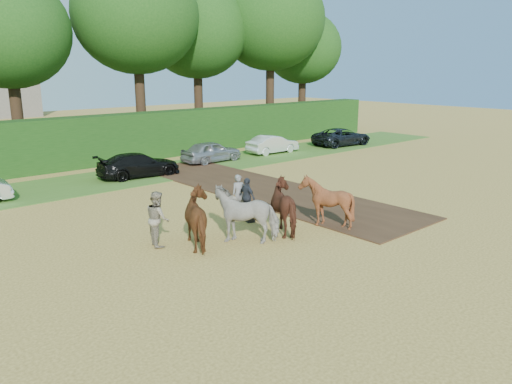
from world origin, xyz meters
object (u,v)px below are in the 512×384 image
Objects in this scene: spectator_far at (247,197)px; parked_cars at (168,159)px; plough_team at (267,209)px; spectator_near at (158,218)px.

parked_cars is (2.36, 9.85, -0.10)m from spectator_far.
spectator_far is 2.49m from plough_team.
spectator_near reaches higher than parked_cars.
spectator_near is 3.83m from plough_team.
spectator_near is 12.51m from parked_cars.
spectator_far is 10.13m from parked_cars.
plough_team is at bearing -105.48° from parked_cars.
spectator_near is at bearing 99.44° from spectator_far.
plough_team is at bearing -99.40° from spectator_near.
plough_team is at bearing 157.72° from spectator_far.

